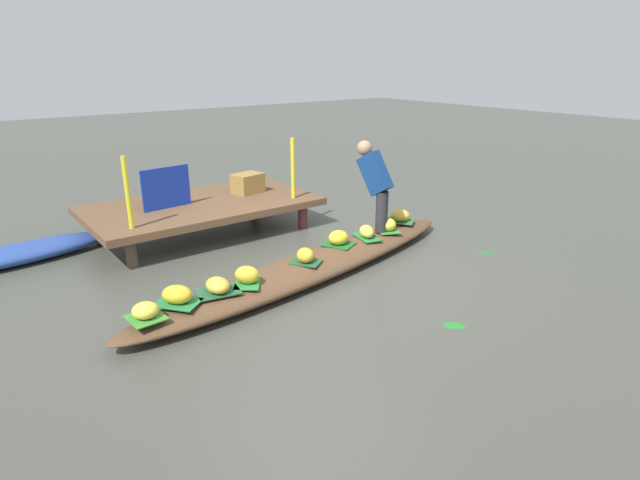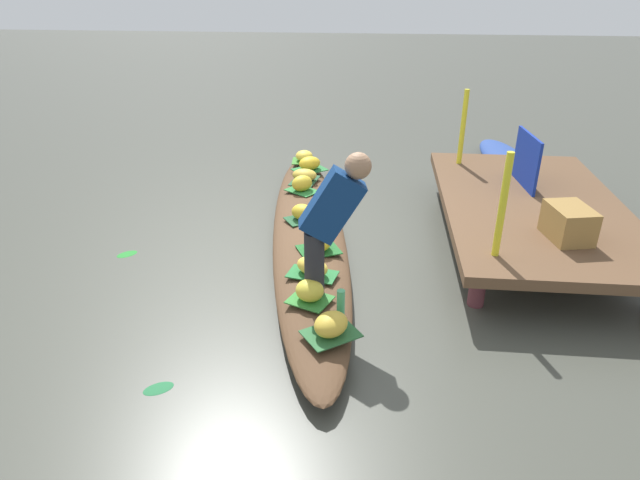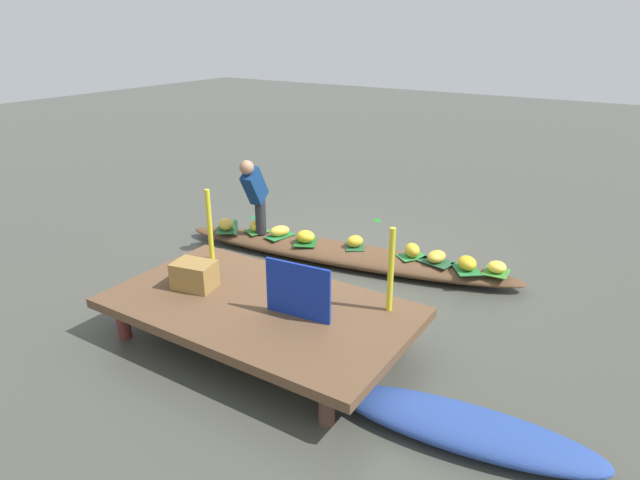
# 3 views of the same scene
# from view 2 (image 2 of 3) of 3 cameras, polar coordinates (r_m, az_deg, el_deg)

# --- Properties ---
(canal_water) EXTENTS (40.00, 40.00, 0.00)m
(canal_water) POSITION_cam_2_polar(r_m,az_deg,el_deg) (5.77, -1.16, -0.61)
(canal_water) COLOR #45463E
(canal_water) RESTS_ON ground
(dock_platform) EXTENTS (3.20, 1.80, 0.45)m
(dock_platform) POSITION_cam_2_polar(r_m,az_deg,el_deg) (6.10, 20.93, 3.08)
(dock_platform) COLOR brown
(dock_platform) RESTS_ON ground
(vendor_boat) EXTENTS (5.03, 1.48, 0.23)m
(vendor_boat) POSITION_cam_2_polar(r_m,az_deg,el_deg) (5.72, -1.17, 0.40)
(vendor_boat) COLOR brown
(vendor_boat) RESTS_ON ground
(moored_boat) EXTENTS (2.25, 0.85, 0.22)m
(moored_boat) POSITION_cam_2_polar(r_m,az_deg,el_deg) (8.36, 18.85, 7.51)
(moored_boat) COLOR #284490
(moored_boat) RESTS_ON ground
(leaf_mat_0) EXTENTS (0.32, 0.34, 0.01)m
(leaf_mat_0) POSITION_cam_2_polar(r_m,az_deg,el_deg) (7.62, -1.62, 8.10)
(leaf_mat_0) COLOR #3C852D
(leaf_mat_0) RESTS_ON vendor_boat
(banana_bunch_0) EXTENTS (0.26, 0.26, 0.14)m
(banana_bunch_0) POSITION_cam_2_polar(r_m,az_deg,el_deg) (7.60, -1.63, 8.61)
(banana_bunch_0) COLOR yellow
(banana_bunch_0) RESTS_ON vendor_boat
(leaf_mat_1) EXTENTS (0.42, 0.44, 0.01)m
(leaf_mat_1) POSITION_cam_2_polar(r_m,az_deg,el_deg) (6.58, -1.84, 5.08)
(leaf_mat_1) COLOR #2C7D39
(leaf_mat_1) RESTS_ON vendor_boat
(banana_bunch_1) EXTENTS (0.32, 0.32, 0.18)m
(banana_bunch_1) POSITION_cam_2_polar(r_m,az_deg,el_deg) (6.55, -1.85, 5.83)
(banana_bunch_1) COLOR gold
(banana_bunch_1) RESTS_ON vendor_boat
(leaf_mat_2) EXTENTS (0.40, 0.42, 0.01)m
(leaf_mat_2) POSITION_cam_2_polar(r_m,az_deg,el_deg) (5.82, -1.77, 2.14)
(leaf_mat_2) COLOR #20512E
(leaf_mat_2) RESTS_ON vendor_boat
(banana_bunch_2) EXTENTS (0.28, 0.30, 0.16)m
(banana_bunch_2) POSITION_cam_2_polar(r_m,az_deg,el_deg) (5.79, -1.79, 2.88)
(banana_bunch_2) COLOR gold
(banana_bunch_2) RESTS_ON vendor_boat
(leaf_mat_3) EXTENTS (0.38, 0.40, 0.01)m
(leaf_mat_3) POSITION_cam_2_polar(r_m,az_deg,el_deg) (4.44, -1.05, -6.13)
(leaf_mat_3) COLOR #338333
(leaf_mat_3) RESTS_ON vendor_boat
(banana_bunch_3) EXTENTS (0.28, 0.29, 0.17)m
(banana_bunch_3) POSITION_cam_2_polar(r_m,az_deg,el_deg) (4.40, -1.06, -5.19)
(banana_bunch_3) COLOR yellow
(banana_bunch_3) RESTS_ON vendor_boat
(leaf_mat_4) EXTENTS (0.47, 0.36, 0.01)m
(leaf_mat_4) POSITION_cam_2_polar(r_m,az_deg,el_deg) (6.90, -1.59, 6.11)
(leaf_mat_4) COLOR #235232
(leaf_mat_4) RESTS_ON vendor_boat
(banana_bunch_4) EXTENTS (0.25, 0.32, 0.15)m
(banana_bunch_4) POSITION_cam_2_polar(r_m,az_deg,el_deg) (6.87, -1.60, 6.67)
(banana_bunch_4) COLOR gold
(banana_bunch_4) RESTS_ON vendor_boat
(leaf_mat_5) EXTENTS (0.45, 0.48, 0.01)m
(leaf_mat_5) POSITION_cam_2_polar(r_m,az_deg,el_deg) (4.07, 1.12, -9.57)
(leaf_mat_5) COLOR #2B6534
(leaf_mat_5) RESTS_ON vendor_boat
(banana_bunch_5) EXTENTS (0.35, 0.34, 0.17)m
(banana_bunch_5) POSITION_cam_2_polar(r_m,az_deg,el_deg) (4.02, 1.13, -8.62)
(banana_bunch_5) COLOR gold
(banana_bunch_5) RESTS_ON vendor_boat
(leaf_mat_6) EXTENTS (0.32, 0.46, 0.01)m
(leaf_mat_6) POSITION_cam_2_polar(r_m,az_deg,el_deg) (4.79, -0.79, -3.52)
(leaf_mat_6) COLOR #247235
(leaf_mat_6) RESTS_ON vendor_boat
(banana_bunch_6) EXTENTS (0.31, 0.35, 0.15)m
(banana_bunch_6) POSITION_cam_2_polar(r_m,az_deg,el_deg) (4.75, -0.80, -2.73)
(banana_bunch_6) COLOR yellow
(banana_bunch_6) RESTS_ON vendor_boat
(leaf_mat_7) EXTENTS (0.43, 0.46, 0.01)m
(leaf_mat_7) POSITION_cam_2_polar(r_m,az_deg,el_deg) (5.19, -0.13, -1.00)
(leaf_mat_7) COLOR #1C5E24
(leaf_mat_7) RESTS_ON vendor_boat
(banana_bunch_7) EXTENTS (0.32, 0.30, 0.18)m
(banana_bunch_7) POSITION_cam_2_polar(r_m,az_deg,el_deg) (5.15, -0.13, -0.14)
(banana_bunch_7) COLOR yellow
(banana_bunch_7) RESTS_ON vendor_boat
(leaf_mat_8) EXTENTS (0.48, 0.50, 0.01)m
(leaf_mat_8) POSITION_cam_2_polar(r_m,az_deg,el_deg) (7.28, -1.07, 7.23)
(leaf_mat_8) COLOR #277539
(leaf_mat_8) RESTS_ON vendor_boat
(banana_bunch_8) EXTENTS (0.36, 0.37, 0.17)m
(banana_bunch_8) POSITION_cam_2_polar(r_m,az_deg,el_deg) (7.25, -1.08, 7.86)
(banana_bunch_8) COLOR gold
(banana_bunch_8) RESTS_ON vendor_boat
(vendor_person) EXTENTS (0.26, 0.55, 1.18)m
(vendor_person) POSITION_cam_2_polar(r_m,az_deg,el_deg) (4.22, 1.12, 2.38)
(vendor_person) COLOR #28282D
(vendor_person) RESTS_ON vendor_boat
(water_bottle) EXTENTS (0.06, 0.06, 0.22)m
(water_bottle) POSITION_cam_2_polar(r_m,az_deg,el_deg) (4.21, 2.14, -6.49)
(water_bottle) COLOR #4AAF6C
(water_bottle) RESTS_ON vendor_boat
(market_banner) EXTENTS (0.70, 0.10, 0.57)m
(market_banner) POSITION_cam_2_polar(r_m,az_deg,el_deg) (6.43, 20.40, 7.67)
(market_banner) COLOR #132D9B
(market_banner) RESTS_ON dock_platform
(railing_post_west) EXTENTS (0.06, 0.06, 0.89)m
(railing_post_west) POSITION_cam_2_polar(r_m,az_deg,el_deg) (6.93, 14.43, 11.12)
(railing_post_west) COLOR yellow
(railing_post_west) RESTS_ON dock_platform
(railing_post_east) EXTENTS (0.06, 0.06, 0.89)m
(railing_post_east) POSITION_cam_2_polar(r_m,az_deg,el_deg) (4.69, 18.19, 3.36)
(railing_post_east) COLOR yellow
(railing_post_east) RESTS_ON dock_platform
(produce_crate) EXTENTS (0.50, 0.40, 0.30)m
(produce_crate) POSITION_cam_2_polar(r_m,az_deg,el_deg) (5.32, 24.11, 1.61)
(produce_crate) COLOR olive
(produce_crate) RESTS_ON dock_platform
(drifting_plant_0) EXTENTS (0.22, 0.24, 0.01)m
(drifting_plant_0) POSITION_cam_2_polar(r_m,az_deg,el_deg) (4.11, -16.22, -14.37)
(drifting_plant_0) COLOR #206A39
(drifting_plant_0) RESTS_ON ground
(drifting_plant_1) EXTENTS (0.24, 0.24, 0.01)m
(drifting_plant_1) POSITION_cam_2_polar(r_m,az_deg,el_deg) (5.93, -19.16, -1.35)
(drifting_plant_1) COLOR #217F29
(drifting_plant_1) RESTS_ON ground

